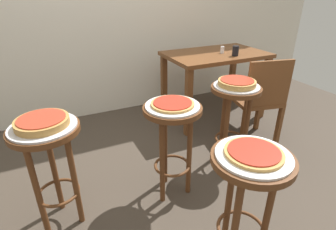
# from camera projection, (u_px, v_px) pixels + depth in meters

# --- Properties ---
(ground_plane) EXTENTS (6.00, 6.00, 0.00)m
(ground_plane) POSITION_uv_depth(u_px,v_px,m) (169.00, 191.00, 2.03)
(ground_plane) COLOR #42382D
(stool_foreground) EXTENTS (0.39, 0.39, 0.70)m
(stool_foreground) POSITION_uv_depth(u_px,v_px,m) (248.00, 187.00, 1.31)
(stool_foreground) COLOR #5B3319
(stool_foreground) RESTS_ON ground_plane
(serving_plate_foreground) EXTENTS (0.35, 0.35, 0.01)m
(serving_plate_foreground) POSITION_uv_depth(u_px,v_px,m) (253.00, 155.00, 1.23)
(serving_plate_foreground) COLOR silver
(serving_plate_foreground) RESTS_ON stool_foreground
(pizza_foreground) EXTENTS (0.27, 0.27, 0.02)m
(pizza_foreground) POSITION_uv_depth(u_px,v_px,m) (254.00, 153.00, 1.22)
(pizza_foreground) COLOR tan
(pizza_foreground) RESTS_ON serving_plate_foreground
(stool_middle) EXTENTS (0.39, 0.39, 0.70)m
(stool_middle) POSITION_uv_depth(u_px,v_px,m) (172.00, 131.00, 1.81)
(stool_middle) COLOR #5B3319
(stool_middle) RESTS_ON ground_plane
(serving_plate_middle) EXTENTS (0.36, 0.36, 0.01)m
(serving_plate_middle) POSITION_uv_depth(u_px,v_px,m) (172.00, 106.00, 1.73)
(serving_plate_middle) COLOR silver
(serving_plate_middle) RESTS_ON stool_middle
(pizza_middle) EXTENTS (0.28, 0.28, 0.02)m
(pizza_middle) POSITION_uv_depth(u_px,v_px,m) (173.00, 104.00, 1.72)
(pizza_middle) COLOR tan
(pizza_middle) RESTS_ON serving_plate_middle
(stool_leftside) EXTENTS (0.39, 0.39, 0.70)m
(stool_leftside) POSITION_uv_depth(u_px,v_px,m) (50.00, 155.00, 1.56)
(stool_leftside) COLOR #5B3319
(stool_leftside) RESTS_ON ground_plane
(serving_plate_leftside) EXTENTS (0.37, 0.37, 0.01)m
(serving_plate_leftside) POSITION_uv_depth(u_px,v_px,m) (43.00, 126.00, 1.48)
(serving_plate_leftside) COLOR silver
(serving_plate_leftside) RESTS_ON stool_leftside
(pizza_leftside) EXTENTS (0.29, 0.29, 0.05)m
(pizza_leftside) POSITION_uv_depth(u_px,v_px,m) (42.00, 122.00, 1.47)
(pizza_leftside) COLOR #B78442
(pizza_leftside) RESTS_ON serving_plate_leftside
(stool_rear) EXTENTS (0.39, 0.39, 0.70)m
(stool_rear) POSITION_uv_depth(u_px,v_px,m) (234.00, 108.00, 2.14)
(stool_rear) COLOR #5B3319
(stool_rear) RESTS_ON ground_plane
(serving_plate_rear) EXTENTS (0.35, 0.35, 0.01)m
(serving_plate_rear) POSITION_uv_depth(u_px,v_px,m) (237.00, 86.00, 2.06)
(serving_plate_rear) COLOR silver
(serving_plate_rear) RESTS_ON stool_rear
(pizza_rear) EXTENTS (0.29, 0.29, 0.05)m
(pizza_rear) POSITION_uv_depth(u_px,v_px,m) (237.00, 83.00, 2.05)
(pizza_rear) COLOR tan
(pizza_rear) RESTS_ON serving_plate_rear
(dining_table) EXTENTS (1.08, 0.67, 0.74)m
(dining_table) POSITION_uv_depth(u_px,v_px,m) (215.00, 63.00, 2.94)
(dining_table) COLOR brown
(dining_table) RESTS_ON ground_plane
(cup_near_edge) EXTENTS (0.07, 0.07, 0.10)m
(cup_near_edge) POSITION_uv_depth(u_px,v_px,m) (235.00, 51.00, 2.75)
(cup_near_edge) COLOR black
(cup_near_edge) RESTS_ON dining_table
(condiment_shaker) EXTENTS (0.04, 0.04, 0.07)m
(condiment_shaker) POSITION_uv_depth(u_px,v_px,m) (222.00, 50.00, 2.86)
(condiment_shaker) COLOR white
(condiment_shaker) RESTS_ON dining_table
(wooden_chair) EXTENTS (0.48, 0.48, 0.85)m
(wooden_chair) POSITION_uv_depth(u_px,v_px,m) (259.00, 99.00, 2.45)
(wooden_chair) COLOR brown
(wooden_chair) RESTS_ON ground_plane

